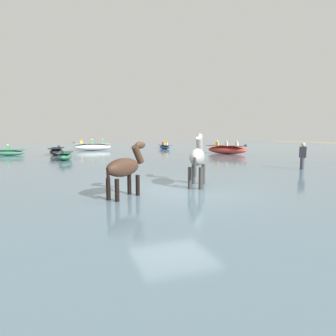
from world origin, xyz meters
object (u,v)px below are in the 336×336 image
horse_lead_grey (197,158)px  person_onlooker_left (302,158)px  boat_distant_east (8,153)px  boat_far_inshore (92,147)px  horse_trailing_dark_bay (125,169)px  boat_near_starboard (57,151)px  boat_far_offshore (65,156)px  boat_distant_west (165,147)px  boat_mid_outer (227,150)px

horse_lead_grey → person_onlooker_left: bearing=19.3°
boat_distant_east → boat_far_inshore: 9.03m
boat_distant_east → horse_trailing_dark_bay: bearing=-73.4°
horse_lead_grey → boat_distant_east: 20.21m
boat_near_starboard → person_onlooker_left: size_ratio=2.06×
boat_far_inshore → boat_far_offshore: (-2.95, -11.08, -0.14)m
boat_distant_east → boat_far_inshore: bearing=36.0°
horse_lead_grey → person_onlooker_left: size_ratio=1.28×
horse_lead_grey → person_onlooker_left: 7.46m
boat_far_offshore → horse_trailing_dark_bay: bearing=-84.2°
horse_lead_grey → boat_far_offshore: size_ratio=0.76×
boat_distant_east → person_onlooker_left: (15.47, -15.89, 0.35)m
horse_trailing_dark_bay → boat_distant_east: 20.13m
boat_distant_west → person_onlooker_left: person_onlooker_left is taller
horse_trailing_dark_bay → boat_mid_outer: bearing=50.3°
horse_lead_grey → person_onlooker_left: horse_lead_grey is taller
boat_far_inshore → boat_distant_west: bearing=2.8°
boat_distant_east → boat_mid_outer: boat_mid_outer is taller
boat_far_offshore → boat_distant_east: bearing=127.1°
boat_distant_east → boat_mid_outer: size_ratio=0.67×
boat_near_starboard → boat_far_offshore: bearing=-83.4°
horse_trailing_dark_bay → person_onlooker_left: (9.73, 3.40, -0.22)m
boat_mid_outer → boat_far_offshore: 13.78m
boat_distant_east → person_onlooker_left: person_onlooker_left is taller
horse_lead_grey → boat_mid_outer: horse_lead_grey is taller
boat_far_inshore → person_onlooker_left: 22.71m
boat_near_starboard → boat_far_offshore: size_ratio=1.23×
boat_far_offshore → person_onlooker_left: bearing=-42.3°
boat_far_inshore → boat_far_offshore: bearing=-104.9°
boat_far_inshore → person_onlooker_left: (8.16, -21.19, 0.19)m
horse_trailing_dark_bay → boat_far_inshore: (1.57, 24.59, -0.41)m
horse_trailing_dark_bay → boat_far_offshore: 13.60m
boat_near_starboard → boat_far_offshore: boat_near_starboard is taller
boat_distant_west → horse_lead_grey: bearing=-106.9°
horse_lead_grey → boat_distant_west: 25.16m
horse_trailing_dark_bay → boat_mid_outer: size_ratio=0.47×
horse_trailing_dark_bay → boat_far_inshore: horse_trailing_dark_bay is taller
horse_lead_grey → boat_distant_west: (7.33, 24.06, -0.70)m
boat_distant_west → boat_far_offshore: (-11.40, -11.48, 0.00)m
boat_distant_west → boat_far_offshore: 16.18m
boat_mid_outer → boat_distant_east: bearing=166.2°
boat_distant_west → person_onlooker_left: (-0.29, -21.60, 0.33)m
boat_near_starboard → boat_far_inshore: boat_far_inshore is taller
horse_lead_grey → horse_trailing_dark_bay: horse_lead_grey is taller
boat_mid_outer → boat_far_inshore: bearing=137.9°
boat_far_offshore → person_onlooker_left: person_onlooker_left is taller
boat_distant_west → boat_far_offshore: boat_distant_west is taller
boat_mid_outer → boat_distant_west: boat_mid_outer is taller
horse_lead_grey → horse_trailing_dark_bay: size_ratio=1.13×
boat_mid_outer → person_onlooker_left: (-2.61, -11.45, 0.21)m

